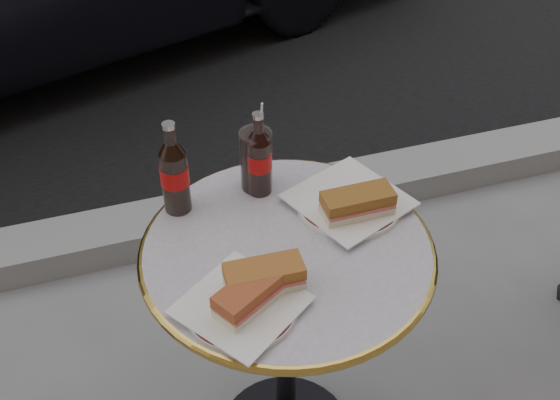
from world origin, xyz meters
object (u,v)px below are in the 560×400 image
object	(u,v)px
bistro_table	(286,356)
plate_right	(349,203)
cola_bottle_right	(259,154)
cola_glass	(256,160)
plate_left	(241,307)
cola_bottle_left	(174,168)

from	to	relation	value
bistro_table	plate_right	xyz separation A→B (m)	(0.17, 0.09, 0.37)
bistro_table	cola_bottle_right	size ratio (longest dim) A/B	3.51
bistro_table	plate_right	world-z (taller)	plate_right
bistro_table	cola_glass	size ratio (longest dim) A/B	4.87
plate_left	plate_right	world-z (taller)	plate_right
cola_bottle_left	cola_glass	bearing A→B (deg)	6.24
cola_glass	bistro_table	bearing A→B (deg)	-88.84
plate_left	bistro_table	bearing A→B (deg)	44.70
bistro_table	cola_bottle_left	distance (m)	0.55
plate_right	bistro_table	bearing A→B (deg)	-153.39
bistro_table	plate_left	bearing A→B (deg)	-135.30
plate_right	cola_bottle_left	bearing A→B (deg)	163.86
bistro_table	cola_bottle_right	distance (m)	0.51
bistro_table	cola_bottle_left	xyz separation A→B (m)	(-0.19, 0.19, 0.48)
plate_right	cola_bottle_right	world-z (taller)	cola_bottle_right
cola_bottle_left	plate_left	bearing A→B (deg)	-80.52
plate_left	cola_glass	xyz separation A→B (m)	(0.13, 0.35, 0.07)
cola_bottle_left	cola_bottle_right	bearing A→B (deg)	1.12
plate_right	cola_glass	xyz separation A→B (m)	(-0.18, 0.13, 0.07)
cola_glass	plate_right	bearing A→B (deg)	-35.46
plate_right	cola_bottle_right	xyz separation A→B (m)	(-0.17, 0.11, 0.10)
bistro_table	cola_glass	world-z (taller)	cola_glass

